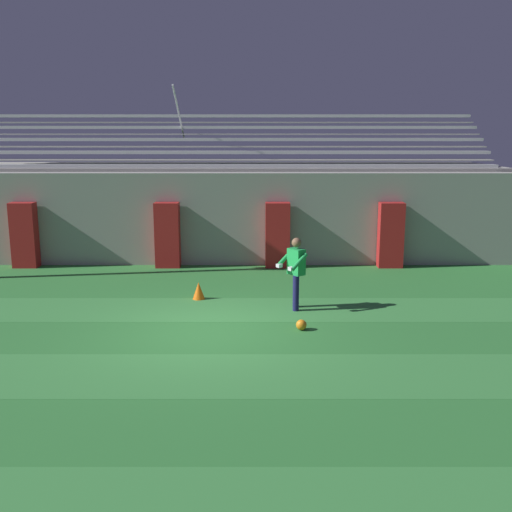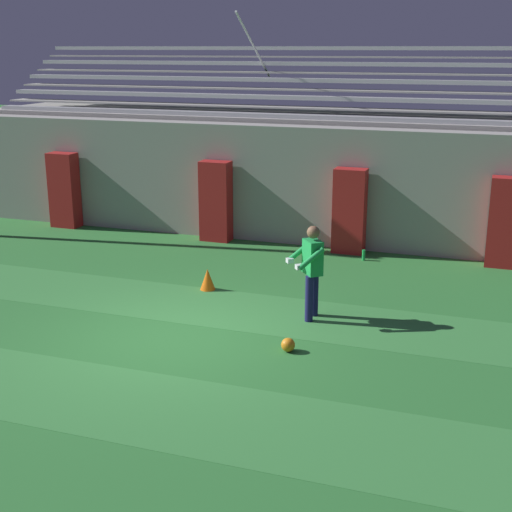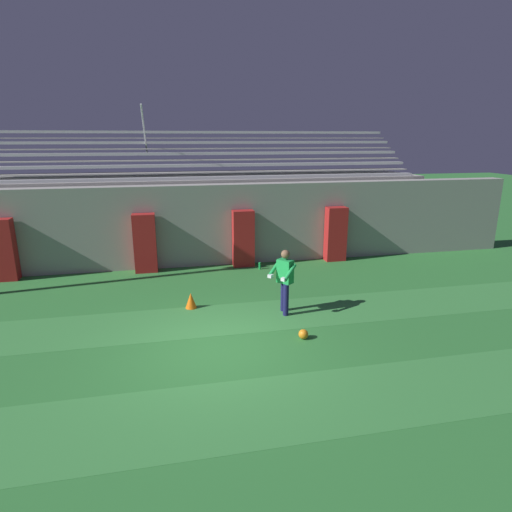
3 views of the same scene
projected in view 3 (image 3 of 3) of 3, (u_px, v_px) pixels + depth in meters
The scene contains 13 objects.
ground_plane at pixel (217, 349), 9.08m from camera, with size 80.00×80.00×0.00m, color #2D7533.
turf_stripe_mid at pixel (234, 413), 6.98m from camera, with size 28.00×1.89×0.01m, color #38843D.
turf_stripe_far at pixel (210, 320), 10.54m from camera, with size 28.00×1.89×0.01m, color #38843D.
back_wall at pixel (194, 225), 14.83m from camera, with size 24.00×0.60×2.80m, color #999691.
padding_pillar_gate_left at pixel (145, 243), 14.10m from camera, with size 0.73×0.44×1.95m, color #B21E1E.
padding_pillar_gate_right at pixel (243, 238), 14.75m from camera, with size 0.73×0.44×1.95m, color #B21E1E.
padding_pillar_far_left at pixel (3, 250), 13.24m from camera, with size 0.73×0.44×1.95m, color #B21E1E.
padding_pillar_far_right at pixel (336, 234), 15.43m from camera, with size 0.73×0.44×1.95m, color #B21E1E.
bleacher_stand at pixel (189, 211), 17.01m from camera, with size 18.00×4.05×5.43m.
goalkeeper at pixel (285, 278), 10.70m from camera, with size 0.73×0.74×1.67m.
soccer_ball at pixel (303, 334), 9.53m from camera, with size 0.22×0.22×0.22m, color orange.
traffic_cone at pixel (191, 300), 11.23m from camera, with size 0.30×0.30×0.42m, color orange.
water_bottle at pixel (260, 266), 14.58m from camera, with size 0.07×0.07×0.24m, color green.
Camera 3 is at (-0.90, -8.21, 4.34)m, focal length 30.00 mm.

